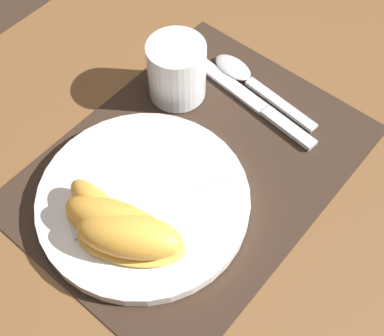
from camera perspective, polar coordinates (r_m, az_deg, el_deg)
name	(u,v)px	position (r m, az deg, el deg)	size (l,w,h in m)	color
ground_plane	(193,167)	(0.67, 0.14, 0.12)	(3.00, 3.00, 0.00)	brown
placemat	(193,166)	(0.66, 0.14, 0.21)	(0.42, 0.32, 0.00)	#38281E
plate	(144,200)	(0.63, -5.19, -3.46)	(0.25, 0.25, 0.02)	white
juice_glass	(177,73)	(0.71, -1.63, 10.10)	(0.08, 0.08, 0.08)	silver
knife	(256,104)	(0.72, 6.87, 6.82)	(0.04, 0.21, 0.01)	silver
spoon	(245,77)	(0.75, 5.71, 9.66)	(0.04, 0.18, 0.01)	silver
fork	(139,205)	(0.61, -5.70, -3.96)	(0.18, 0.10, 0.00)	silver
citrus_wedge_0	(103,215)	(0.60, -9.44, -5.01)	(0.06, 0.12, 0.04)	#F7C656
citrus_wedge_1	(117,223)	(0.59, -8.02, -5.86)	(0.09, 0.14, 0.04)	#F7C656
citrus_wedge_2	(130,237)	(0.58, -6.66, -7.29)	(0.11, 0.13, 0.05)	#F7C656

